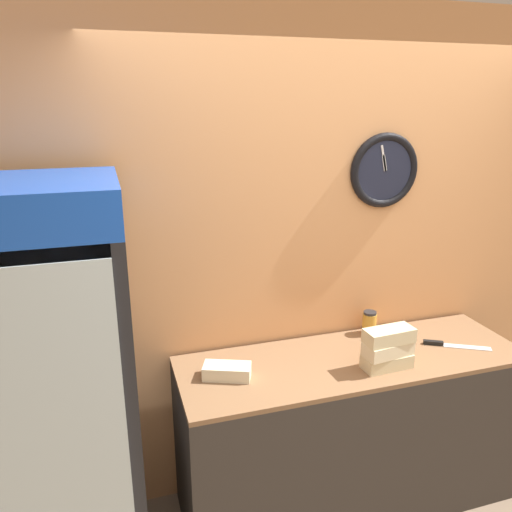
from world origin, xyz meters
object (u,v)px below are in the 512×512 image
sandwich_stack_bottom (387,361)px  sandwich_stack_top (389,336)px  beverage_cooler (60,380)px  sandwich_stack_middle (388,348)px  sandwich_flat_left (227,371)px  chefs_knife (447,345)px  condiment_jar (369,323)px

sandwich_stack_bottom → sandwich_stack_top: (0.00, 0.00, 0.14)m
beverage_cooler → sandwich_stack_middle: bearing=-4.7°
sandwich_flat_left → chefs_knife: bearing=-1.8°
sandwich_stack_bottom → sandwich_stack_top: size_ratio=1.00×
chefs_knife → sandwich_stack_middle: bearing=-166.6°
beverage_cooler → sandwich_stack_top: (1.55, -0.13, 0.05)m
sandwich_stack_top → sandwich_flat_left: size_ratio=1.02×
sandwich_stack_bottom → sandwich_stack_middle: sandwich_stack_middle is taller
sandwich_flat_left → condiment_jar: (0.91, 0.23, 0.03)m
sandwich_stack_middle → sandwich_stack_top: size_ratio=1.02×
beverage_cooler → chefs_knife: size_ratio=5.83×
sandwich_stack_top → condiment_jar: size_ratio=1.89×
sandwich_stack_top → chefs_knife: 0.49m
sandwich_stack_middle → sandwich_flat_left: 0.82m
sandwich_stack_middle → condiment_jar: bearing=73.9°
sandwich_stack_bottom → sandwich_flat_left: bearing=169.6°
sandwich_stack_middle → sandwich_flat_left: (-0.80, 0.15, -0.07)m
sandwich_flat_left → condiment_jar: bearing=14.0°
sandwich_stack_top → chefs_knife: size_ratio=0.78×
sandwich_stack_middle → sandwich_flat_left: sandwich_stack_middle is taller
sandwich_stack_middle → chefs_knife: (0.45, 0.11, -0.10)m
sandwich_stack_middle → condiment_jar: (0.11, 0.37, -0.04)m
sandwich_stack_bottom → condiment_jar: size_ratio=1.88×
sandwich_flat_left → sandwich_stack_middle: bearing=-10.4°
sandwich_stack_top → condiment_jar: sandwich_stack_top is taller
sandwich_stack_bottom → condiment_jar: 0.39m
beverage_cooler → sandwich_stack_bottom: bearing=-4.7°
sandwich_stack_middle → condiment_jar: sandwich_stack_middle is taller
sandwich_stack_top → condiment_jar: 0.40m
beverage_cooler → condiment_jar: 1.68m
sandwich_flat_left → chefs_knife: sandwich_flat_left is taller
sandwich_stack_middle → sandwich_stack_bottom: bearing=0.0°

